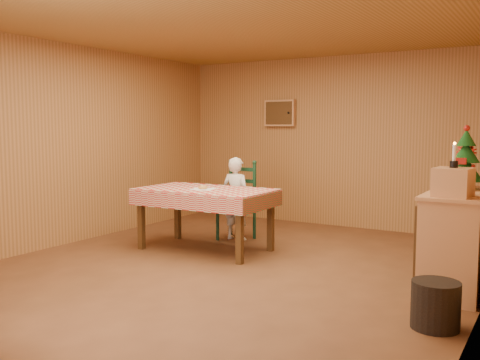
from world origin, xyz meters
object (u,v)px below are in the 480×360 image
(seated_child, at_px, (236,199))
(christmas_tree, at_px, (466,160))
(ladder_chair, at_px, (238,202))
(shelf_unit, at_px, (457,240))
(storage_bin, at_px, (436,305))
(dining_table, at_px, (205,195))
(crate, at_px, (453,182))

(seated_child, bearing_deg, christmas_tree, 169.08)
(ladder_chair, relative_size, shelf_unit, 0.87)
(storage_bin, bearing_deg, seated_child, 146.66)
(dining_table, bearing_deg, seated_child, 90.00)
(christmas_tree, relative_size, storage_bin, 1.70)
(shelf_unit, relative_size, christmas_tree, 2.00)
(seated_child, height_order, crate, crate)
(shelf_unit, distance_m, storage_bin, 1.18)
(ladder_chair, xyz_separation_m, christmas_tree, (2.96, -0.63, 0.71))
(christmas_tree, bearing_deg, dining_table, -176.91)
(shelf_unit, relative_size, crate, 4.13)
(christmas_tree, bearing_deg, crate, -90.00)
(shelf_unit, bearing_deg, storage_bin, -88.11)
(crate, bearing_deg, ladder_chair, 156.63)
(christmas_tree, height_order, storage_bin, christmas_tree)
(dining_table, distance_m, ladder_chair, 0.81)
(seated_child, bearing_deg, ladder_chair, -90.00)
(dining_table, relative_size, christmas_tree, 2.67)
(dining_table, xyz_separation_m, shelf_unit, (2.95, -0.09, -0.22))
(crate, bearing_deg, shelf_unit, 91.23)
(crate, distance_m, christmas_tree, 0.67)
(shelf_unit, distance_m, christmas_tree, 0.79)
(crate, bearing_deg, dining_table, 170.59)
(dining_table, height_order, seated_child, seated_child)
(shelf_unit, distance_m, crate, 0.71)
(seated_child, distance_m, crate, 3.24)
(seated_child, relative_size, storage_bin, 3.08)
(ladder_chair, distance_m, crate, 3.27)
(ladder_chair, distance_m, storage_bin, 3.62)
(storage_bin, bearing_deg, christmas_tree, 91.20)
(seated_child, xyz_separation_m, crate, (2.96, -1.22, 0.49))
(dining_table, distance_m, shelf_unit, 2.96)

